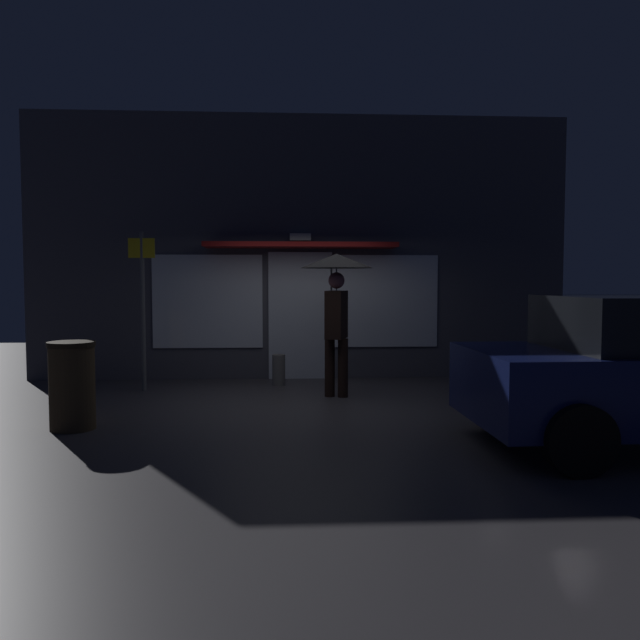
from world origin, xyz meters
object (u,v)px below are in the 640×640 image
(person_with_umbrella, at_px, (336,285))
(sidewalk_bollard, at_px, (279,370))
(trash_bin, at_px, (72,385))
(street_sign_post, at_px, (143,301))

(person_with_umbrella, xyz_separation_m, sidewalk_bollard, (-0.85, 1.07, -1.39))
(trash_bin, bearing_deg, person_with_umbrella, 30.01)
(sidewalk_bollard, distance_m, trash_bin, 3.74)
(street_sign_post, height_order, trash_bin, street_sign_post)
(person_with_umbrella, bearing_deg, trash_bin, 139.08)
(person_with_umbrella, height_order, trash_bin, person_with_umbrella)
(sidewalk_bollard, height_order, trash_bin, trash_bin)
(street_sign_post, height_order, sidewalk_bollard, street_sign_post)
(person_with_umbrella, relative_size, street_sign_post, 0.85)
(sidewalk_bollard, relative_size, trash_bin, 0.50)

